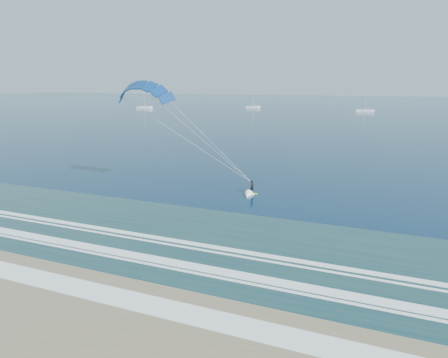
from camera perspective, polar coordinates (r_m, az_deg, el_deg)
ground at (r=30.84m, az=-20.37°, el=-13.88°), size 900.00×900.00×0.00m
kitesurfer_rig at (r=49.41m, az=-4.13°, el=6.47°), size 18.56×7.65×15.13m
sailboat_0 at (r=227.07m, az=-11.29°, el=9.99°), size 8.79×2.40×11.94m
sailboat_1 at (r=227.52m, az=4.17°, el=10.22°), size 7.46×2.40×10.42m
sailboat_2 at (r=208.67m, az=19.46°, el=9.20°), size 8.00×2.40×11.19m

